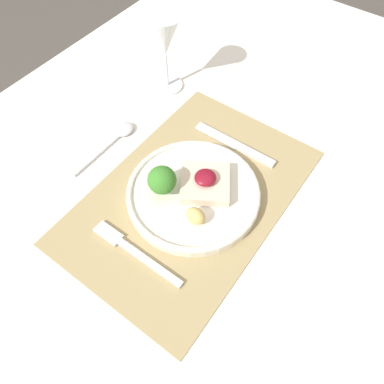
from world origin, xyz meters
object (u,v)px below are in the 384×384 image
Objects in this scene: spoon at (116,136)px; fork at (131,250)px; wine_glass_near at (164,40)px; dinner_plate at (191,193)px; knife at (240,147)px.

fork is at bearing -132.18° from spoon.
fork is 1.07× the size of wine_glass_near.
dinner_plate is 1.34× the size of knife.
dinner_plate is 1.45× the size of spoon.
wine_glass_near reaches higher than fork.
spoon is (0.18, 0.20, -0.00)m from fork.
dinner_plate is at bearing -98.25° from spoon.
knife is (0.16, -0.01, -0.01)m from dinner_plate.
spoon is at bearing 50.75° from fork.
wine_glass_near is (0.22, 0.23, 0.10)m from dinner_plate.
spoon reaches higher than fork.
spoon is at bearing 120.19° from knife.
dinner_plate is at bearing -133.86° from wine_glass_near.
dinner_plate is at bearing -4.56° from fork.
dinner_plate reaches higher than spoon.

